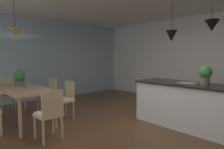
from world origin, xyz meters
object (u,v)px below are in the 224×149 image
(dining_table, at_px, (23,91))
(potted_plant_on_island, at_px, (205,74))
(potted_plant_on_table, at_px, (20,78))
(kitchen_island, at_px, (188,104))
(chair_window_end, at_px, (6,92))
(chair_far_left, at_px, (48,93))
(chair_far_right, at_px, (65,98))
(chair_kitchen_end, at_px, (50,113))

(dining_table, relative_size, potted_plant_on_island, 5.29)
(potted_plant_on_table, bearing_deg, dining_table, -7.37)
(kitchen_island, distance_m, potted_plant_on_island, 0.73)
(chair_window_end, bearing_deg, dining_table, -0.01)
(dining_table, xyz_separation_m, chair_far_left, (-0.44, 0.79, -0.21))
(dining_table, relative_size, chair_far_left, 2.26)
(potted_plant_on_island, distance_m, potted_plant_on_table, 4.02)
(chair_far_left, xyz_separation_m, chair_window_end, (-0.91, -0.79, 0.00))
(potted_plant_on_island, bearing_deg, chair_window_end, -150.86)
(chair_far_left, height_order, chair_far_right, same)
(dining_table, distance_m, chair_far_right, 0.93)
(dining_table, relative_size, kitchen_island, 0.92)
(chair_window_end, height_order, chair_far_right, same)
(chair_far_left, relative_size, kitchen_island, 0.41)
(chair_window_end, relative_size, kitchen_island, 0.41)
(chair_far_left, height_order, kitchen_island, kitchen_island)
(chair_kitchen_end, distance_m, potted_plant_on_table, 1.73)
(chair_kitchen_end, height_order, potted_plant_on_island, potted_plant_on_island)
(chair_kitchen_end, xyz_separation_m, kitchen_island, (1.26, 2.40, -0.01))
(dining_table, relative_size, chair_far_right, 2.26)
(chair_window_end, distance_m, potted_plant_on_table, 1.15)
(potted_plant_on_island, xyz_separation_m, potted_plant_on_table, (-3.26, -2.36, -0.15))
(chair_far_right, bearing_deg, kitchen_island, 36.43)
(kitchen_island, bearing_deg, potted_plant_on_table, -141.13)
(chair_far_right, height_order, potted_plant_on_table, potted_plant_on_table)
(chair_far_left, bearing_deg, potted_plant_on_table, -79.84)
(dining_table, xyz_separation_m, potted_plant_on_island, (2.95, 2.40, 0.42))
(chair_far_left, relative_size, potted_plant_on_island, 2.34)
(chair_window_end, height_order, potted_plant_on_island, potted_plant_on_island)
(chair_window_end, distance_m, kitchen_island, 4.63)
(chair_far_right, height_order, potted_plant_on_island, potted_plant_on_island)
(kitchen_island, relative_size, potted_plant_on_table, 5.72)
(dining_table, xyz_separation_m, chair_kitchen_end, (1.35, 0.00, -0.21))
(chair_kitchen_end, relative_size, chair_far_left, 1.00)
(chair_far_left, relative_size, chair_window_end, 1.00)
(chair_kitchen_end, bearing_deg, chair_window_end, -179.99)
(chair_far_left, xyz_separation_m, potted_plant_on_table, (0.13, -0.75, 0.48))
(chair_kitchen_end, relative_size, potted_plant_on_table, 2.34)
(potted_plant_on_island, bearing_deg, dining_table, -140.87)
(chair_window_end, distance_m, chair_far_right, 1.96)
(dining_table, bearing_deg, chair_far_left, 119.29)
(potted_plant_on_table, bearing_deg, kitchen_island, 38.87)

